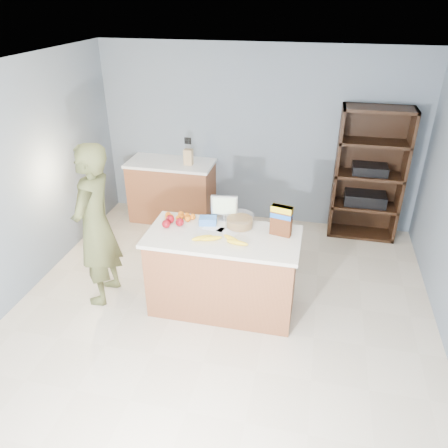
% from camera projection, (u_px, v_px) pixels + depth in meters
% --- Properties ---
extents(floor, '(4.50, 5.00, 0.02)m').
position_uv_depth(floor, '(217.00, 323.00, 4.57)').
color(floor, beige).
rests_on(floor, ground).
extents(walls, '(4.52, 5.02, 2.51)m').
position_uv_depth(walls, '(215.00, 177.00, 3.79)').
color(walls, slate).
rests_on(walls, ground).
extents(counter_peninsula, '(1.56, 0.76, 0.90)m').
position_uv_depth(counter_peninsula, '(223.00, 275.00, 4.63)').
color(counter_peninsula, brown).
rests_on(counter_peninsula, ground).
extents(back_cabinet, '(1.24, 0.62, 0.90)m').
position_uv_depth(back_cabinet, '(172.00, 190.00, 6.47)').
color(back_cabinet, brown).
rests_on(back_cabinet, ground).
extents(shelving_unit, '(0.90, 0.40, 1.80)m').
position_uv_depth(shelving_unit, '(368.00, 176.00, 5.88)').
color(shelving_unit, black).
rests_on(shelving_unit, ground).
extents(person, '(0.45, 0.67, 1.80)m').
position_uv_depth(person, '(95.00, 226.00, 4.57)').
color(person, '#4C502B').
rests_on(person, ground).
extents(knife_block, '(0.12, 0.10, 0.31)m').
position_uv_depth(knife_block, '(188.00, 156.00, 6.11)').
color(knife_block, tan).
rests_on(knife_block, back_cabinet).
extents(envelopes, '(0.39, 0.20, 0.00)m').
position_uv_depth(envelopes, '(220.00, 230.00, 4.49)').
color(envelopes, white).
rests_on(envelopes, counter_peninsula).
extents(bananas, '(0.58, 0.20, 0.05)m').
position_uv_depth(bananas, '(221.00, 239.00, 4.27)').
color(bananas, yellow).
rests_on(bananas, counter_peninsula).
extents(apples, '(0.21, 0.20, 0.09)m').
position_uv_depth(apples, '(172.00, 222.00, 4.56)').
color(apples, maroon).
rests_on(apples, counter_peninsula).
extents(oranges, '(0.34, 0.18, 0.07)m').
position_uv_depth(oranges, '(179.00, 217.00, 4.68)').
color(oranges, orange).
rests_on(oranges, counter_peninsula).
extents(blue_carton, '(0.20, 0.15, 0.08)m').
position_uv_depth(blue_carton, '(208.00, 221.00, 4.59)').
color(blue_carton, blue).
rests_on(blue_carton, counter_peninsula).
extents(salad_bowl, '(0.30, 0.30, 0.13)m').
position_uv_depth(salad_bowl, '(240.00, 221.00, 4.54)').
color(salad_bowl, '#267219').
rests_on(salad_bowl, counter_peninsula).
extents(tv, '(0.28, 0.12, 0.28)m').
position_uv_depth(tv, '(224.00, 206.00, 4.62)').
color(tv, silver).
rests_on(tv, counter_peninsula).
extents(cereal_box, '(0.22, 0.12, 0.32)m').
position_uv_depth(cereal_box, '(281.00, 218.00, 4.32)').
color(cereal_box, '#592B14').
rests_on(cereal_box, counter_peninsula).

